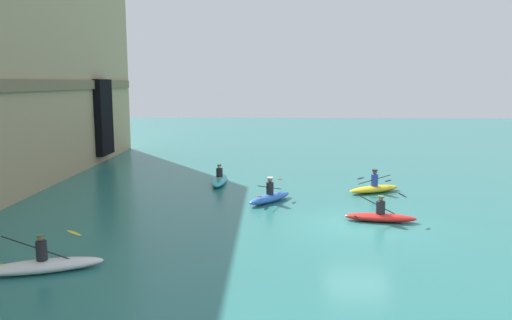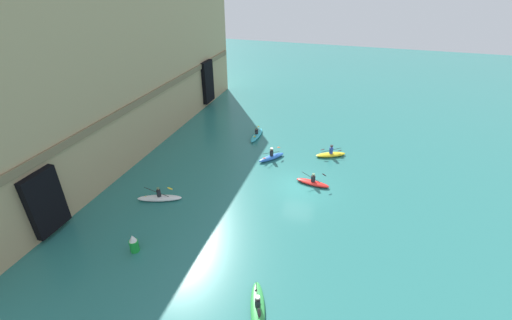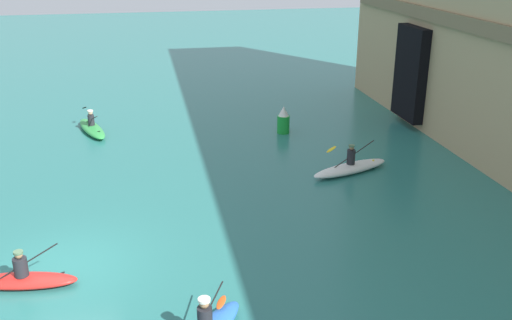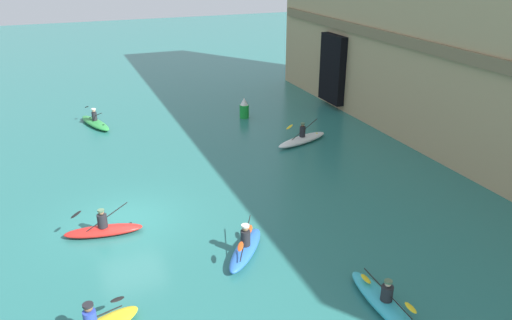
{
  "view_description": "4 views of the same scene",
  "coord_description": "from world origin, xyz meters",
  "px_view_note": "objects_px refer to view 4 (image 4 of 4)",
  "views": [
    {
      "loc": [
        -18.79,
        3.47,
        5.5
      ],
      "look_at": [
        1.94,
        4.04,
        2.28
      ],
      "focal_mm": 35.0,
      "sensor_mm": 36.0,
      "label": 1
    },
    {
      "loc": [
        -23.53,
        -3.5,
        15.96
      ],
      "look_at": [
        -0.63,
        3.59,
        2.32
      ],
      "focal_mm": 24.0,
      "sensor_mm": 36.0,
      "label": 2
    },
    {
      "loc": [
        14.36,
        2.51,
        8.47
      ],
      "look_at": [
        -0.94,
        5.56,
        2.43
      ],
      "focal_mm": 40.0,
      "sensor_mm": 36.0,
      "label": 3
    },
    {
      "loc": [
        17.59,
        -1.67,
        9.81
      ],
      "look_at": [
        -0.9,
        5.74,
        1.31
      ],
      "focal_mm": 35.0,
      "sensor_mm": 36.0,
      "label": 4
    }
  ],
  "objects_px": {
    "kayak_blue": "(245,248)",
    "kayak_cyan": "(386,304)",
    "kayak_green": "(95,123)",
    "kayak_red": "(103,229)",
    "kayak_white": "(302,139)",
    "marker_buoy": "(244,109)"
  },
  "relations": [
    {
      "from": "marker_buoy",
      "to": "kayak_blue",
      "type": "bearing_deg",
      "value": -20.44
    },
    {
      "from": "kayak_blue",
      "to": "kayak_red",
      "type": "bearing_deg",
      "value": 92.79
    },
    {
      "from": "kayak_blue",
      "to": "marker_buoy",
      "type": "xyz_separation_m",
      "value": [
        -14.18,
        5.28,
        0.34
      ]
    },
    {
      "from": "kayak_white",
      "to": "kayak_red",
      "type": "relative_size",
      "value": 1.21
    },
    {
      "from": "kayak_blue",
      "to": "kayak_cyan",
      "type": "bearing_deg",
      "value": -108.32
    },
    {
      "from": "kayak_cyan",
      "to": "marker_buoy",
      "type": "relative_size",
      "value": 2.7
    },
    {
      "from": "kayak_blue",
      "to": "marker_buoy",
      "type": "distance_m",
      "value": 15.13
    },
    {
      "from": "kayak_blue",
      "to": "kayak_green",
      "type": "bearing_deg",
      "value": 50.79
    },
    {
      "from": "kayak_cyan",
      "to": "kayak_red",
      "type": "bearing_deg",
      "value": -135.39
    },
    {
      "from": "kayak_cyan",
      "to": "marker_buoy",
      "type": "distance_m",
      "value": 18.58
    },
    {
      "from": "kayak_green",
      "to": "kayak_cyan",
      "type": "distance_m",
      "value": 21.23
    },
    {
      "from": "kayak_blue",
      "to": "kayak_white",
      "type": "xyz_separation_m",
      "value": [
        -8.89,
        6.66,
        -0.03
      ]
    },
    {
      "from": "kayak_cyan",
      "to": "marker_buoy",
      "type": "xyz_separation_m",
      "value": [
        -18.41,
        2.51,
        0.37
      ]
    },
    {
      "from": "kayak_white",
      "to": "kayak_cyan",
      "type": "relative_size",
      "value": 1.01
    },
    {
      "from": "kayak_white",
      "to": "marker_buoy",
      "type": "xyz_separation_m",
      "value": [
        -5.29,
        -1.38,
        0.37
      ]
    },
    {
      "from": "kayak_white",
      "to": "kayak_cyan",
      "type": "distance_m",
      "value": 13.69
    },
    {
      "from": "kayak_blue",
      "to": "kayak_white",
      "type": "bearing_deg",
      "value": 1.56
    },
    {
      "from": "kayak_blue",
      "to": "kayak_cyan",
      "type": "distance_m",
      "value": 5.06
    },
    {
      "from": "marker_buoy",
      "to": "kayak_white",
      "type": "bearing_deg",
      "value": 14.6
    },
    {
      "from": "kayak_white",
      "to": "kayak_cyan",
      "type": "bearing_deg",
      "value": -125.52
    },
    {
      "from": "marker_buoy",
      "to": "kayak_red",
      "type": "bearing_deg",
      "value": -41.39
    },
    {
      "from": "kayak_blue",
      "to": "kayak_white",
      "type": "relative_size",
      "value": 0.76
    }
  ]
}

